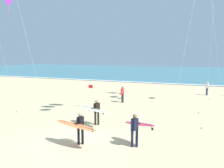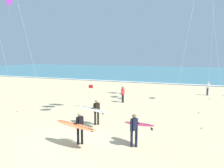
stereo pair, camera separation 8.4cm
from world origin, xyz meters
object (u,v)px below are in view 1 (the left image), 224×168
kite_diamond_violet_near (8,5)px  bystander_white_top (207,88)px  surfer_lead (78,126)px  lifeguard_flag (89,93)px  surfer_third (95,110)px  bystander_red_top (123,94)px  surfer_trailing (137,126)px

kite_diamond_violet_near → bystander_white_top: (19.34, 10.22, -8.98)m
surfer_lead → kite_diamond_violet_near: kite_diamond_violet_near is taller
lifeguard_flag → bystander_white_top: bearing=48.7°
surfer_third → bystander_red_top: size_ratio=1.52×
surfer_lead → kite_diamond_violet_near: bearing=147.1°
surfer_third → bystander_red_top: 7.84m
surfer_lead → bystander_red_top: (-1.68, 11.20, -0.24)m
surfer_lead → surfer_third: size_ratio=1.09×
bystander_red_top → lifeguard_flag: (-1.96, -3.26, 0.45)m
surfer_lead → surfer_trailing: bearing=21.7°
bystander_red_top → lifeguard_flag: size_ratio=0.76×
surfer_third → lifeguard_flag: (-2.86, 4.52, 0.22)m
kite_diamond_violet_near → bystander_red_top: 14.96m
surfer_lead → surfer_trailing: 3.00m
bystander_red_top → lifeguard_flag: bearing=-121.0°
surfer_third → lifeguard_flag: size_ratio=1.15×
surfer_lead → lifeguard_flag: (-3.64, 7.94, 0.21)m
surfer_trailing → surfer_lead: bearing=-158.3°
surfer_third → bystander_red_top: surfer_third is taller
lifeguard_flag → surfer_lead: bearing=-65.4°
bystander_white_top → lifeguard_flag: size_ratio=0.76×
surfer_trailing → lifeguard_flag: bearing=133.2°
surfer_trailing → surfer_third: same height
bystander_white_top → surfer_lead: bearing=-107.5°
surfer_lead → bystander_white_top: bearing=72.5°
kite_diamond_violet_near → bystander_white_top: size_ratio=6.80×
surfer_trailing → bystander_white_top: bearing=79.9°
surfer_lead → bystander_red_top: bearing=98.5°
bystander_white_top → lifeguard_flag: 14.56m
kite_diamond_violet_near → lifeguard_flag: (9.73, -0.72, -8.52)m
surfer_third → bystander_white_top: (6.75, 15.46, -0.24)m
surfer_trailing → lifeguard_flag: (-6.42, 6.83, 0.22)m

